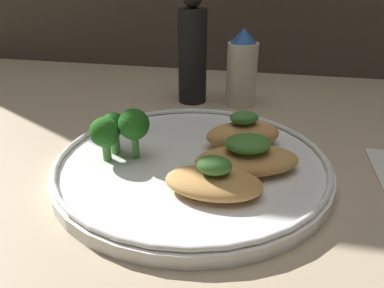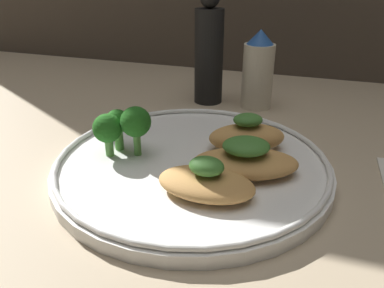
% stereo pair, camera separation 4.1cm
% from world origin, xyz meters
% --- Properties ---
extents(ground_plane, '(1.80, 1.80, 0.01)m').
position_xyz_m(ground_plane, '(0.00, 0.00, -0.01)').
color(ground_plane, tan).
extents(plate, '(0.30, 0.30, 0.02)m').
position_xyz_m(plate, '(0.00, 0.00, 0.01)').
color(plate, white).
rests_on(plate, ground_plane).
extents(grilled_meat_front, '(0.10, 0.06, 0.04)m').
position_xyz_m(grilled_meat_front, '(0.03, -0.06, 0.03)').
color(grilled_meat_front, tan).
rests_on(grilled_meat_front, plate).
extents(grilled_meat_middle, '(0.12, 0.09, 0.04)m').
position_xyz_m(grilled_meat_middle, '(0.06, -0.01, 0.03)').
color(grilled_meat_middle, tan).
rests_on(grilled_meat_middle, plate).
extents(grilled_meat_back, '(0.10, 0.08, 0.04)m').
position_xyz_m(grilled_meat_back, '(0.05, 0.05, 0.03)').
color(grilled_meat_back, tan).
rests_on(grilled_meat_back, plate).
extents(broccoli_bunch, '(0.06, 0.05, 0.06)m').
position_xyz_m(broccoli_bunch, '(-0.08, -0.01, 0.05)').
color(broccoli_bunch, '#569942').
rests_on(broccoli_bunch, plate).
extents(sauce_bottle, '(0.05, 0.05, 0.12)m').
position_xyz_m(sauce_bottle, '(0.03, 0.23, 0.06)').
color(sauce_bottle, beige).
rests_on(sauce_bottle, ground_plane).
extents(pepper_grinder, '(0.05, 0.05, 0.18)m').
position_xyz_m(pepper_grinder, '(-0.05, 0.23, 0.08)').
color(pepper_grinder, black).
rests_on(pepper_grinder, ground_plane).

